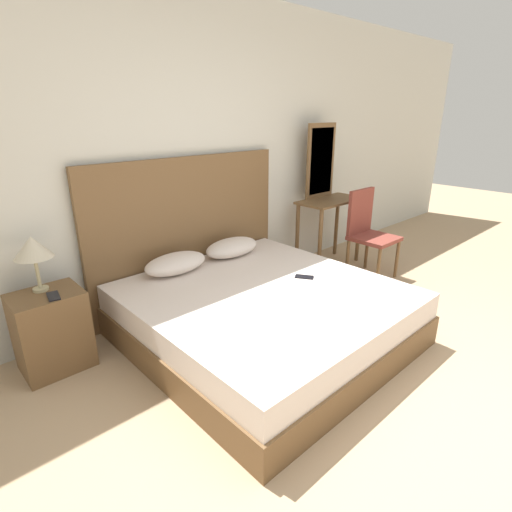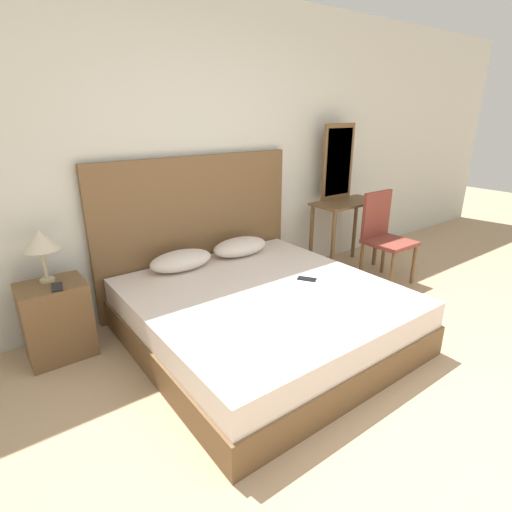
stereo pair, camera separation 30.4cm
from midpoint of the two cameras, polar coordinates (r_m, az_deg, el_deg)
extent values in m
plane|color=tan|center=(2.65, 29.45, -23.73)|extent=(16.00, 16.00, 0.00)
cube|color=silver|center=(3.72, -5.60, 14.23)|extent=(10.00, 0.06, 2.70)
cube|color=brown|center=(3.21, 3.80, -10.01)|extent=(1.87, 1.93, 0.23)
cube|color=silver|center=(3.11, 3.89, -6.58)|extent=(1.84, 1.90, 0.20)
cube|color=brown|center=(3.74, -5.91, 3.69)|extent=(1.97, 0.05, 1.35)
ellipsoid|color=silver|center=(3.45, -8.19, -0.68)|extent=(0.56, 0.31, 0.16)
ellipsoid|color=silver|center=(3.76, 0.01, 1.30)|extent=(0.56, 0.31, 0.16)
cube|color=black|center=(3.29, 9.91, -3.30)|extent=(0.14, 0.16, 0.01)
cube|color=brown|center=(3.22, -24.20, -8.42)|extent=(0.45, 0.36, 0.57)
cylinder|color=tan|center=(3.16, -25.26, -3.15)|extent=(0.10, 0.10, 0.02)
cylinder|color=tan|center=(3.12, -25.58, -1.12)|extent=(0.02, 0.02, 0.22)
cone|color=beige|center=(3.07, -26.09, 2.06)|extent=(0.25, 0.25, 0.15)
cube|color=black|center=(3.02, -24.03, -4.12)|extent=(0.09, 0.16, 0.01)
cube|color=brown|center=(4.58, 14.79, 7.38)|extent=(0.81, 0.40, 0.02)
cylinder|color=brown|center=(4.31, 12.92, 1.35)|extent=(0.04, 0.04, 0.75)
cylinder|color=brown|center=(4.87, 18.59, 2.97)|extent=(0.04, 0.04, 0.75)
cylinder|color=brown|center=(4.51, 9.82, 2.43)|extent=(0.04, 0.04, 0.75)
cylinder|color=brown|center=(5.05, 15.61, 3.88)|extent=(0.04, 0.04, 0.75)
cube|color=brown|center=(4.62, 13.53, 12.91)|extent=(0.45, 0.03, 0.82)
cube|color=#B2BCC6|center=(4.62, 13.61, 12.89)|extent=(0.38, 0.01, 0.72)
cube|color=brown|center=(4.39, 20.47, 1.79)|extent=(0.44, 0.44, 0.04)
cube|color=brown|center=(4.43, 18.75, 5.65)|extent=(0.41, 0.04, 0.48)
cylinder|color=brown|center=(4.22, 20.79, -2.31)|extent=(0.04, 0.04, 0.42)
cylinder|color=brown|center=(4.53, 23.40, -1.18)|extent=(0.04, 0.04, 0.42)
cylinder|color=brown|center=(4.41, 16.74, -0.86)|extent=(0.04, 0.04, 0.42)
cylinder|color=brown|center=(4.71, 19.51, 0.14)|extent=(0.04, 0.04, 0.42)
camera|label=1|loc=(0.15, -87.14, 1.05)|focal=28.00mm
camera|label=2|loc=(0.15, 92.86, -1.05)|focal=28.00mm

